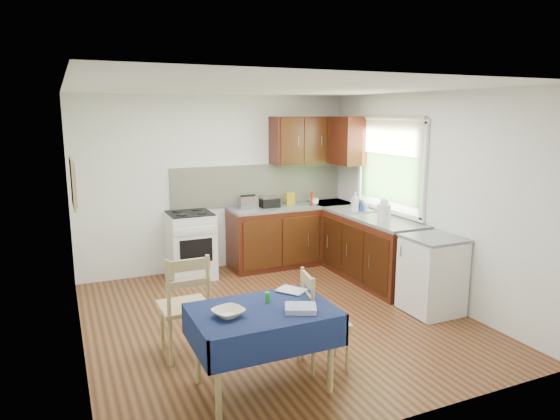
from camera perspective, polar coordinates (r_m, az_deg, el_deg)
name	(u,v)px	position (r m, az deg, el deg)	size (l,w,h in m)	color
floor	(276,318)	(5.69, -0.46, -12.26)	(4.20, 4.20, 0.00)	#432412
ceiling	(276,88)	(5.23, -0.51, 13.78)	(4.00, 4.20, 0.02)	white
wall_back	(218,183)	(7.27, -7.14, 3.04)	(4.00, 0.02, 2.50)	white
wall_front	(398,260)	(3.55, 13.29, -5.59)	(4.00, 0.02, 2.50)	white
wall_left	(74,225)	(4.89, -22.49, -1.59)	(0.02, 4.20, 2.50)	silver
wall_right	(425,196)	(6.38, 16.22, 1.57)	(0.02, 4.20, 2.50)	white
base_cabinets	(327,242)	(7.19, 5.44, -3.68)	(1.90, 2.30, 0.86)	#371209
worktop_back	(292,207)	(7.43, 1.38, 0.39)	(1.90, 0.60, 0.04)	slate
worktop_right	(373,217)	(6.77, 10.57, -0.83)	(0.60, 1.70, 0.04)	slate
worktop_corner	(330,203)	(7.72, 5.74, 0.75)	(0.60, 0.60, 0.04)	slate
splashback	(260,184)	(7.47, -2.32, 2.94)	(2.70, 0.02, 0.60)	beige
upper_cabinets	(321,140)	(7.53, 4.72, 7.94)	(1.20, 0.85, 0.70)	#371209
stove	(191,245)	(7.01, -10.18, -3.95)	(0.60, 0.61, 0.92)	white
window	(390,159)	(6.86, 12.44, 5.76)	(0.04, 1.48, 1.26)	#2F5322
fridge	(432,275)	(5.97, 17.00, -7.10)	(0.58, 0.60, 0.89)	white
corkboard	(73,183)	(5.13, -22.56, 2.92)	(0.04, 0.62, 0.47)	tan
dining_table	(263,321)	(4.15, -1.98, -12.58)	(1.15, 0.78, 0.69)	#0E1138
chair_far	(185,303)	(4.75, -10.76, -10.36)	(0.45, 0.45, 1.00)	tan
chair_near	(320,316)	(4.55, 4.62, -12.02)	(0.45, 0.45, 0.88)	tan
toaster	(248,202)	(7.15, -3.69, 0.89)	(0.27, 0.16, 0.21)	#B3B3B8
sandwich_press	(269,202)	(7.28, -1.28, 0.96)	(0.27, 0.23, 0.16)	black
sauce_bottle	(312,199)	(7.39, 3.69, 1.29)	(0.05, 0.05, 0.21)	red
yellow_packet	(290,199)	(7.49, 1.14, 1.32)	(0.13, 0.09, 0.17)	gold
dish_rack	(359,210)	(7.05, 8.98, 0.05)	(0.40, 0.30, 0.19)	#95949A
kettle	(384,211)	(6.45, 11.80, -0.12)	(0.17, 0.17, 0.29)	white
cup	(314,202)	(7.44, 3.93, 0.97)	(0.14, 0.14, 0.11)	white
soap_bottle_a	(355,202)	(6.93, 8.57, 0.89)	(0.11, 0.11, 0.29)	white
soap_bottle_b	(362,206)	(6.97, 9.31, 0.44)	(0.08, 0.08, 0.17)	blue
soap_bottle_c	(383,212)	(6.58, 11.65, -0.26)	(0.14, 0.14, 0.17)	#278123
plate_bowl	(228,313)	(3.98, -5.92, -11.59)	(0.24, 0.24, 0.06)	#F0ECC5
book	(286,294)	(4.40, 0.74, -9.54)	(0.18, 0.24, 0.02)	white
spice_jar	(267,297)	(4.23, -1.45, -9.93)	(0.04, 0.04, 0.09)	green
tea_towel	(301,308)	(4.06, 2.36, -11.17)	(0.25, 0.20, 0.04)	#2A419A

